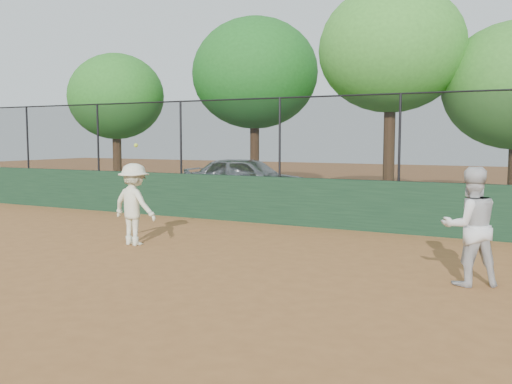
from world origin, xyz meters
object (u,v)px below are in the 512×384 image
at_px(parked_car, 247,178).
at_px(tree_1, 255,74).
at_px(player_main, 134,204).
at_px(tree_2, 391,50).
at_px(player_second, 470,226).
at_px(tree_0, 116,97).

xyz_separation_m(parked_car, tree_1, (-0.88, 2.26, 3.88)).
xyz_separation_m(player_main, tree_2, (2.94, 8.90, 4.09)).
distance_m(parked_car, tree_1, 4.58).
bearing_deg(player_main, parked_car, 102.76).
distance_m(player_second, tree_1, 14.79).
bearing_deg(tree_1, player_second, -49.55).
height_order(tree_1, tree_2, tree_2).
bearing_deg(tree_2, tree_0, 179.53).
bearing_deg(tree_1, parked_car, -68.74).
bearing_deg(tree_2, player_second, -68.71).
height_order(player_second, tree_1, tree_1).
height_order(player_second, tree_2, tree_2).
distance_m(tree_1, tree_2, 5.98).
bearing_deg(tree_2, parked_car, -173.87).
bearing_deg(tree_0, tree_1, 16.74).
relative_size(tree_0, tree_2, 0.81).
relative_size(parked_car, tree_1, 0.67).
distance_m(player_second, tree_0, 17.66).
bearing_deg(tree_2, tree_1, 163.05).
distance_m(tree_0, tree_2, 11.25).
distance_m(player_main, tree_2, 10.22).
height_order(parked_car, tree_0, tree_0).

